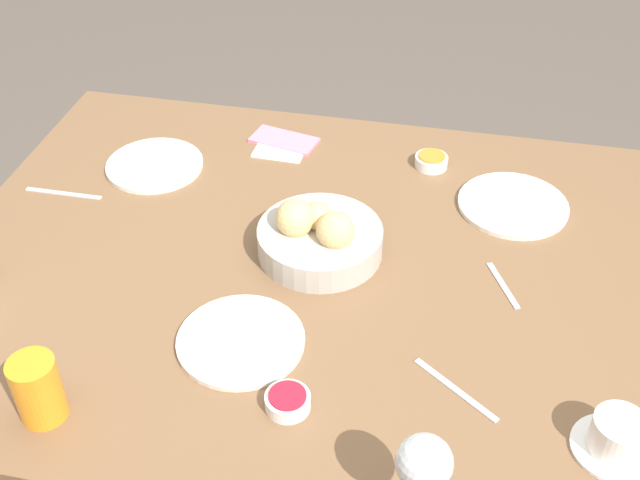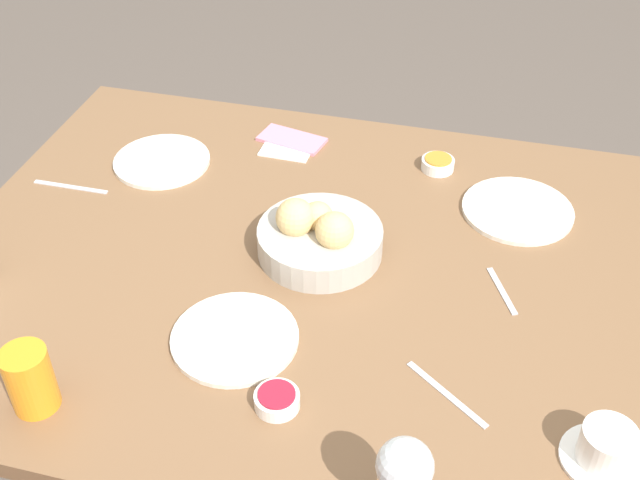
{
  "view_description": "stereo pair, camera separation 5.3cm",
  "coord_description": "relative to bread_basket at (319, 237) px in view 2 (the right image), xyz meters",
  "views": [
    {
      "loc": [
        -0.28,
        1.11,
        1.75
      ],
      "look_at": [
        -0.04,
        -0.04,
        0.8
      ],
      "focal_mm": 45.0,
      "sensor_mm": 36.0,
      "label": 1
    },
    {
      "loc": [
        -0.33,
        1.1,
        1.75
      ],
      "look_at": [
        -0.04,
        -0.04,
        0.8
      ],
      "focal_mm": 45.0,
      "sensor_mm": 36.0,
      "label": 2
    }
  ],
  "objects": [
    {
      "name": "wine_glass",
      "position": [
        -0.25,
        0.52,
        0.07
      ],
      "size": [
        0.08,
        0.08,
        0.16
      ],
      "color": "silver",
      "rests_on": "dining_table"
    },
    {
      "name": "plate_near_right",
      "position": [
        0.41,
        -0.21,
        -0.03
      ],
      "size": [
        0.21,
        0.21,
        0.01
      ],
      "color": "silver",
      "rests_on": "dining_table"
    },
    {
      "name": "juice_glass",
      "position": [
        0.33,
        0.46,
        0.02
      ],
      "size": [
        0.07,
        0.07,
        0.11
      ],
      "color": "orange",
      "rests_on": "dining_table"
    },
    {
      "name": "plate_near_left",
      "position": [
        -0.36,
        -0.23,
        -0.03
      ],
      "size": [
        0.22,
        0.22,
        0.01
      ],
      "color": "silver",
      "rests_on": "dining_table"
    },
    {
      "name": "jam_bowl_berry",
      "position": [
        -0.03,
        0.37,
        -0.03
      ],
      "size": [
        0.07,
        0.07,
        0.03
      ],
      "color": "white",
      "rests_on": "dining_table"
    },
    {
      "name": "dining_table",
      "position": [
        0.03,
        0.04,
        -0.13
      ],
      "size": [
        1.34,
        1.08,
        0.77
      ],
      "color": "brown",
      "rests_on": "ground_plane"
    },
    {
      "name": "coffee_cup",
      "position": [
        -0.52,
        0.35,
        -0.01
      ],
      "size": [
        0.12,
        0.12,
        0.06
      ],
      "color": "white",
      "rests_on": "dining_table"
    },
    {
      "name": "knife_silver",
      "position": [
        0.56,
        -0.08,
        -0.04
      ],
      "size": [
        0.17,
        0.01,
        0.0
      ],
      "color": "#B7B7BC",
      "rests_on": "dining_table"
    },
    {
      "name": "jam_bowl_honey",
      "position": [
        -0.18,
        -0.34,
        -0.03
      ],
      "size": [
        0.07,
        0.07,
        0.03
      ],
      "color": "white",
      "rests_on": "dining_table"
    },
    {
      "name": "bread_basket",
      "position": [
        0.0,
        0.0,
        0.0
      ],
      "size": [
        0.24,
        0.24,
        0.11
      ],
      "color": "#B2ADA3",
      "rests_on": "dining_table"
    },
    {
      "name": "spoon_coffee",
      "position": [
        -0.35,
        0.02,
        -0.04
      ],
      "size": [
        0.06,
        0.12,
        0.0
      ],
      "color": "#B7B7BC",
      "rests_on": "dining_table"
    },
    {
      "name": "cell_phone",
      "position": [
        0.16,
        -0.37,
        -0.03
      ],
      "size": [
        0.16,
        0.1,
        0.01
      ],
      "color": "pink",
      "rests_on": "dining_table"
    },
    {
      "name": "plate_far_center",
      "position": [
        0.08,
        0.26,
        -0.03
      ],
      "size": [
        0.22,
        0.22,
        0.01
      ],
      "color": "silver",
      "rests_on": "dining_table"
    },
    {
      "name": "fork_silver",
      "position": [
        -0.28,
        0.29,
        -0.04
      ],
      "size": [
        0.14,
        0.11,
        0.0
      ],
      "color": "#B7B7BC",
      "rests_on": "dining_table"
    },
    {
      "name": "napkin",
      "position": [
        0.16,
        -0.35,
        -0.04
      ],
      "size": [
        0.12,
        0.12,
        0.0
      ],
      "color": "white",
      "rests_on": "dining_table"
    }
  ]
}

